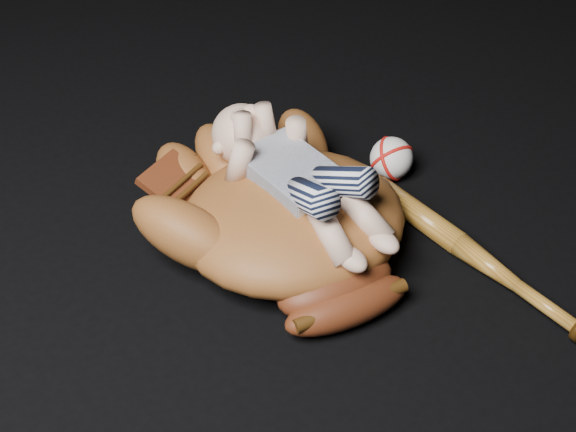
{
  "coord_description": "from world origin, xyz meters",
  "views": [
    {
      "loc": [
        -0.43,
        -0.62,
        0.85
      ],
      "look_at": [
        0.06,
        0.14,
        0.08
      ],
      "focal_mm": 50.0,
      "sensor_mm": 36.0,
      "label": 1
    }
  ],
  "objects_px": {
    "baseball_glove": "(292,210)",
    "newborn_baby": "(304,177)",
    "baseball_bat": "(471,253)",
    "baseball": "(391,158)"
  },
  "relations": [
    {
      "from": "baseball_glove",
      "to": "newborn_baby",
      "type": "bearing_deg",
      "value": 6.41
    },
    {
      "from": "baseball_glove",
      "to": "baseball_bat",
      "type": "bearing_deg",
      "value": -33.62
    },
    {
      "from": "newborn_baby",
      "to": "baseball",
      "type": "bearing_deg",
      "value": 10.81
    },
    {
      "from": "baseball_bat",
      "to": "baseball",
      "type": "distance_m",
      "value": 0.24
    },
    {
      "from": "baseball",
      "to": "baseball_bat",
      "type": "bearing_deg",
      "value": -98.09
    },
    {
      "from": "newborn_baby",
      "to": "baseball",
      "type": "height_order",
      "value": "newborn_baby"
    },
    {
      "from": "baseball_glove",
      "to": "newborn_baby",
      "type": "height_order",
      "value": "newborn_baby"
    },
    {
      "from": "baseball_glove",
      "to": "newborn_baby",
      "type": "xyz_separation_m",
      "value": [
        0.02,
        0.0,
        0.05
      ]
    },
    {
      "from": "baseball_bat",
      "to": "baseball",
      "type": "bearing_deg",
      "value": 81.91
    },
    {
      "from": "baseball_bat",
      "to": "baseball_glove",
      "type": "bearing_deg",
      "value": 140.17
    }
  ]
}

